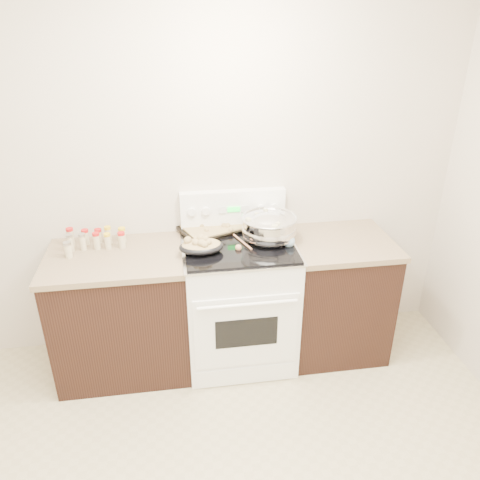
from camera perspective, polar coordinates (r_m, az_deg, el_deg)
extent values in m
cube|color=beige|center=(3.34, -7.07, 8.05)|extent=(4.00, 0.05, 2.70)
cube|color=black|center=(3.45, -14.07, -8.85)|extent=(0.90, 0.64, 0.88)
cube|color=brown|center=(3.22, -14.95, -2.10)|extent=(0.93, 0.67, 0.04)
cube|color=black|center=(3.62, 11.45, -6.81)|extent=(0.70, 0.64, 0.88)
cube|color=brown|center=(3.39, 12.13, -0.27)|extent=(0.73, 0.67, 0.04)
cube|color=white|center=(3.43, -0.13, -7.75)|extent=(0.76, 0.66, 0.92)
cube|color=white|center=(3.17, 0.79, -11.17)|extent=(0.70, 0.01, 0.55)
cube|color=black|center=(3.16, 0.81, -11.25)|extent=(0.42, 0.01, 0.22)
cylinder|color=white|center=(2.99, 0.94, -7.89)|extent=(0.65, 0.02, 0.02)
cube|color=white|center=(3.41, 0.74, -16.17)|extent=(0.70, 0.01, 0.14)
cube|color=silver|center=(3.20, -0.13, -0.80)|extent=(0.78, 0.68, 0.01)
cube|color=black|center=(3.19, -0.13, -0.61)|extent=(0.74, 0.64, 0.01)
cube|color=white|center=(3.40, -0.87, 3.81)|extent=(0.76, 0.07, 0.28)
cylinder|color=white|center=(3.33, -5.90, 3.41)|extent=(0.06, 0.02, 0.06)
cylinder|color=white|center=(3.33, -4.18, 3.52)|extent=(0.06, 0.02, 0.06)
cylinder|color=white|center=(3.38, 2.61, 3.92)|extent=(0.06, 0.02, 0.06)
cylinder|color=white|center=(3.40, 4.26, 4.01)|extent=(0.06, 0.02, 0.06)
cube|color=#19E533|center=(3.35, -0.77, 3.75)|extent=(0.09, 0.00, 0.04)
cube|color=silver|center=(3.34, -2.13, 3.67)|extent=(0.05, 0.00, 0.05)
cube|color=silver|center=(3.36, 0.58, 3.82)|extent=(0.05, 0.00, 0.05)
ellipsoid|color=silver|center=(3.23, 3.55, 1.24)|extent=(0.45, 0.45, 0.23)
cylinder|color=silver|center=(3.26, 3.51, 0.13)|extent=(0.21, 0.21, 0.01)
torus|color=silver|center=(3.19, 3.59, 2.73)|extent=(0.39, 0.39, 0.02)
cylinder|color=silver|center=(3.22, 3.56, 1.64)|extent=(0.36, 0.36, 0.13)
cylinder|color=brown|center=(3.19, 3.59, 2.53)|extent=(0.34, 0.34, 0.00)
cube|color=#BFB98D|center=(3.24, 2.58, 3.03)|extent=(0.04, 0.04, 0.02)
cube|color=#BFB98D|center=(3.21, 4.27, 2.78)|extent=(0.03, 0.03, 0.02)
cube|color=#BFB98D|center=(3.18, 4.91, 2.53)|extent=(0.04, 0.04, 0.02)
cube|color=#BFB98D|center=(3.16, 1.02, 2.45)|extent=(0.04, 0.04, 0.03)
cube|color=#BFB98D|center=(3.11, 4.59, 1.94)|extent=(0.03, 0.03, 0.03)
cube|color=#BFB98D|center=(3.32, 3.14, 3.62)|extent=(0.03, 0.03, 0.02)
cube|color=#BFB98D|center=(3.07, 4.36, 1.59)|extent=(0.04, 0.04, 0.03)
cube|color=#BFB98D|center=(3.25, 2.05, 3.14)|extent=(0.03, 0.03, 0.02)
cube|color=#BFB98D|center=(3.18, 3.21, 2.52)|extent=(0.04, 0.04, 0.03)
cube|color=#BFB98D|center=(3.07, 4.20, 1.61)|extent=(0.04, 0.04, 0.03)
ellipsoid|color=black|center=(3.08, -4.75, -0.81)|extent=(0.29, 0.21, 0.08)
ellipsoid|color=#A48957|center=(3.07, -4.76, -0.61)|extent=(0.27, 0.19, 0.06)
sphere|color=#A48957|center=(3.07, -6.36, -0.01)|extent=(0.05, 0.05, 0.05)
sphere|color=#A48957|center=(3.07, -4.32, 0.10)|extent=(0.05, 0.05, 0.05)
sphere|color=#A48957|center=(3.03, -5.39, -0.32)|extent=(0.05, 0.05, 0.05)
sphere|color=#A48957|center=(3.06, -6.40, -0.04)|extent=(0.05, 0.05, 0.05)
sphere|color=#A48957|center=(3.02, -4.73, -0.37)|extent=(0.05, 0.05, 0.05)
sphere|color=#A48957|center=(3.09, -4.80, 0.20)|extent=(0.06, 0.06, 0.06)
sphere|color=#A48957|center=(3.01, -4.36, -0.55)|extent=(0.05, 0.05, 0.05)
sphere|color=#A48957|center=(3.03, -3.82, -0.28)|extent=(0.04, 0.04, 0.04)
cube|color=black|center=(3.40, -3.30, 1.36)|extent=(0.53, 0.46, 0.02)
cube|color=#A48957|center=(3.39, -3.30, 1.54)|extent=(0.47, 0.40, 0.02)
sphere|color=#A48957|center=(3.38, -1.98, 1.75)|extent=(0.04, 0.04, 0.04)
sphere|color=#A48957|center=(3.43, -4.46, 1.96)|extent=(0.04, 0.04, 0.04)
sphere|color=#A48957|center=(3.32, -4.10, 1.20)|extent=(0.03, 0.03, 0.03)
sphere|color=#A48957|center=(3.44, -3.56, 2.14)|extent=(0.03, 0.03, 0.03)
sphere|color=#A48957|center=(3.38, -1.52, 1.74)|extent=(0.04, 0.04, 0.04)
sphere|color=#A48957|center=(3.41, -5.35, 1.79)|extent=(0.03, 0.03, 0.03)
sphere|color=#A48957|center=(3.44, -4.26, 2.15)|extent=(0.03, 0.03, 0.03)
sphere|color=#A48957|center=(3.40, -4.68, 1.80)|extent=(0.04, 0.04, 0.04)
sphere|color=#A48957|center=(3.42, -1.60, 2.01)|extent=(0.04, 0.04, 0.04)
sphere|color=#A48957|center=(3.32, -1.13, 1.24)|extent=(0.04, 0.04, 0.04)
cylinder|color=tan|center=(3.21, 0.18, -0.13)|extent=(0.11, 0.27, 0.01)
sphere|color=tan|center=(3.12, -0.19, -0.94)|extent=(0.04, 0.04, 0.04)
sphere|color=#84A9C5|center=(3.18, 5.94, -0.12)|extent=(0.09, 0.09, 0.09)
cylinder|color=#84A9C5|center=(3.26, 6.22, 1.14)|extent=(0.12, 0.27, 0.07)
cylinder|color=#BFB28C|center=(3.41, -19.92, 0.24)|extent=(0.05, 0.05, 0.11)
cylinder|color=#B21414|center=(3.38, -20.09, 1.22)|extent=(0.05, 0.05, 0.02)
cylinder|color=#BFB28C|center=(3.39, -18.29, 0.22)|extent=(0.05, 0.05, 0.09)
cylinder|color=#B21414|center=(3.37, -18.42, 1.07)|extent=(0.05, 0.05, 0.02)
cylinder|color=#BFB28C|center=(3.39, -16.83, 0.36)|extent=(0.05, 0.05, 0.09)
cylinder|color=#B21414|center=(3.37, -16.95, 1.15)|extent=(0.05, 0.05, 0.02)
cylinder|color=#BFB28C|center=(3.36, -15.74, 0.47)|extent=(0.04, 0.04, 0.11)
cylinder|color=gold|center=(3.34, -15.87, 1.43)|extent=(0.05, 0.05, 0.02)
cylinder|color=#BFB28C|center=(3.36, -14.14, 0.49)|extent=(0.05, 0.05, 0.09)
cylinder|color=gold|center=(3.34, -14.24, 1.31)|extent=(0.05, 0.05, 0.02)
cylinder|color=#BFB28C|center=(3.33, -19.96, -0.45)|extent=(0.04, 0.04, 0.11)
cylinder|color=#B2B2B7|center=(3.30, -20.12, 0.50)|extent=(0.04, 0.04, 0.02)
cylinder|color=#BFB28C|center=(3.31, -18.60, -0.37)|extent=(0.04, 0.04, 0.10)
cylinder|color=#B2B2B7|center=(3.29, -18.75, 0.58)|extent=(0.04, 0.04, 0.02)
cylinder|color=#BFB28C|center=(3.30, -17.05, -0.25)|extent=(0.04, 0.04, 0.10)
cylinder|color=#B21414|center=(3.28, -17.19, 0.69)|extent=(0.05, 0.05, 0.02)
cylinder|color=#BFB28C|center=(3.28, -15.80, -0.27)|extent=(0.04, 0.04, 0.10)
cylinder|color=gold|center=(3.26, -15.93, 0.63)|extent=(0.04, 0.04, 0.02)
cylinder|color=#BFB28C|center=(3.27, -14.19, -0.15)|extent=(0.05, 0.05, 0.10)
cylinder|color=#B21414|center=(3.25, -14.30, 0.77)|extent=(0.05, 0.05, 0.02)
cylinder|color=#BFB28C|center=(3.25, -20.19, -1.27)|extent=(0.05, 0.05, 0.09)
cylinder|color=#B2B2B7|center=(3.23, -20.35, -0.39)|extent=(0.05, 0.05, 0.02)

